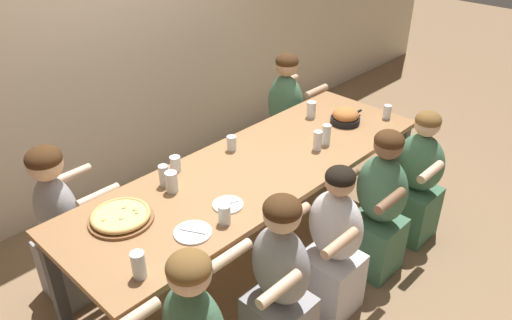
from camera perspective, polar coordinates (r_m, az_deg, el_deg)
ground_plane at (r=3.78m, az=-0.00°, el=-11.12°), size 18.00×18.00×0.00m
restaurant_back_panel at (r=4.19m, az=-16.63°, el=16.77°), size 10.00×0.06×3.20m
dining_table at (r=3.34m, az=-0.00°, el=-1.82°), size 2.72×0.88×0.80m
pizza_board_main at (r=2.91m, az=-15.19°, el=-6.26°), size 0.37×0.37×0.05m
skillet_bowl at (r=3.91m, az=10.19°, el=4.91°), size 0.33×0.23×0.13m
empty_plate_a at (r=2.75m, az=-7.24°, el=-8.22°), size 0.21×0.21×0.02m
empty_plate_b at (r=2.94m, az=-3.23°, el=-5.12°), size 0.18×0.18×0.02m
drinking_glass_a at (r=2.51m, az=-13.24°, el=-11.76°), size 0.07×0.07×0.14m
drinking_glass_b at (r=3.58m, az=8.03°, el=2.76°), size 0.06×0.06×0.15m
drinking_glass_c at (r=3.50m, az=7.04°, el=2.09°), size 0.06×0.06×0.14m
drinking_glass_d at (r=3.07m, az=-9.60°, el=-2.62°), size 0.08×0.08×0.13m
drinking_glass_e at (r=3.28m, az=-9.19°, el=-0.52°), size 0.07×0.07×0.10m
drinking_glass_f at (r=2.78m, az=-3.62°, el=-6.33°), size 0.07×0.07×0.12m
drinking_glass_g at (r=3.48m, az=-2.81°, el=1.83°), size 0.07×0.07×0.11m
drinking_glass_h at (r=3.97m, az=6.33°, el=5.64°), size 0.07×0.07×0.13m
drinking_glass_i at (r=4.06m, az=14.76°, el=5.26°), size 0.06×0.06×0.11m
drinking_glass_j at (r=3.14m, az=-10.48°, el=-1.86°), size 0.06×0.06×0.14m
diner_far_right at (r=4.52m, az=3.37°, el=4.52°), size 0.51×0.40×1.16m
diner_near_midleft at (r=2.84m, az=2.68°, el=-14.36°), size 0.51×0.40×1.12m
diner_near_center at (r=3.16m, az=8.78°, el=-10.03°), size 0.51×0.40×1.07m
diner_near_midright at (r=3.50m, az=13.80°, el=-5.60°), size 0.51×0.40×1.11m
diner_near_right at (r=3.91m, az=17.82°, el=-2.49°), size 0.51×0.40×1.06m
diner_far_left at (r=3.42m, az=-21.29°, el=-7.43°), size 0.51×0.40×1.13m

